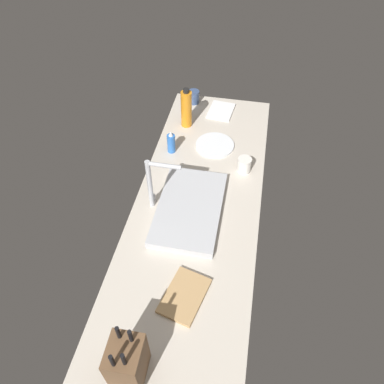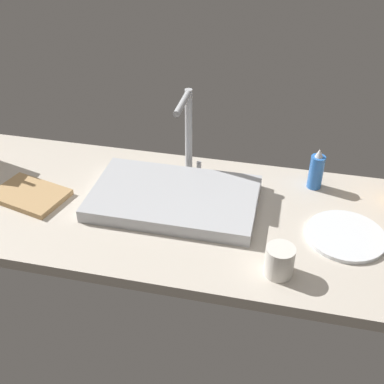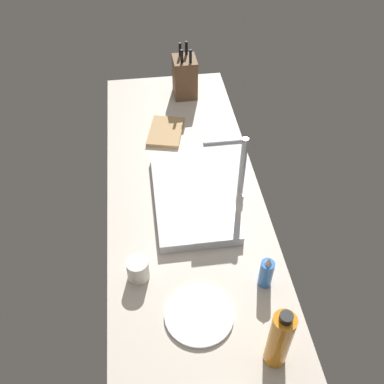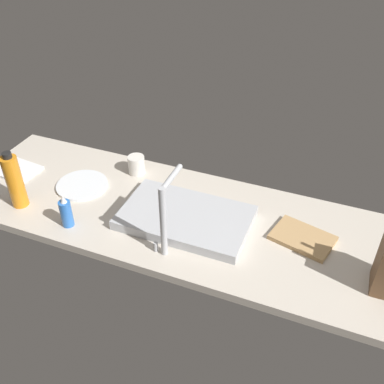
{
  "view_description": "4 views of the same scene",
  "coord_description": "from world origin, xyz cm",
  "views": [
    {
      "loc": [
        -115.7,
        -20.14,
        143.72
      ],
      "look_at": [
        2.96,
        2.75,
        11.58
      ],
      "focal_mm": 34.37,
      "sensor_mm": 36.0,
      "label": 1
    },
    {
      "loc": [
        29.43,
        -113.97,
        93.79
      ],
      "look_at": [
        3.32,
        2.19,
        9.22
      ],
      "focal_mm": 45.6,
      "sensor_mm": 36.0,
      "label": 2
    },
    {
      "loc": [
        118.24,
        -13.7,
        131.71
      ],
      "look_at": [
        -1.57,
        2.44,
        9.09
      ],
      "focal_mm": 40.97,
      "sensor_mm": 36.0,
      "label": 3
    },
    {
      "loc": [
        -54.18,
        124.79,
        118.45
      ],
      "look_at": [
        -2.46,
        -4.18,
        13.22
      ],
      "focal_mm": 41.21,
      "sensor_mm": 36.0,
      "label": 4
    }
  ],
  "objects": [
    {
      "name": "water_bottle",
      "position": [
        65.36,
        18.21,
        15.33
      ],
      "size": [
        6.64,
        6.64,
        25.15
      ],
      "color": "orange",
      "rests_on": "countertop_slab"
    },
    {
      "name": "knife_block",
      "position": [
        -79.23,
        9.19,
        13.98
      ],
      "size": [
        13.32,
        11.78,
        27.28
      ],
      "rotation": [
        0.0,
        0.0,
        0.02
      ],
      "color": "brown",
      "rests_on": "countertop_slab"
    },
    {
      "name": "dinner_plate",
      "position": [
        48.77,
        -2.04,
        4.1
      ],
      "size": [
        22.42,
        22.42,
        1.2
      ],
      "primitive_type": "cylinder",
      "color": "white",
      "rests_on": "countertop_slab"
    },
    {
      "name": "dish_towel",
      "position": [
        83.29,
        -0.91,
        4.1
      ],
      "size": [
        20.79,
        17.03,
        1.2
      ],
      "primitive_type": "cube",
      "rotation": [
        0.0,
        0.0,
        -0.11
      ],
      "color": "white",
      "rests_on": "countertop_slab"
    },
    {
      "name": "countertop_slab",
      "position": [
        0.0,
        0.0,
        1.75
      ],
      "size": [
        197.04,
        62.73,
        3.5
      ],
      "primitive_type": "cube",
      "color": "beige",
      "rests_on": "ground"
    },
    {
      "name": "faucet",
      "position": [
        -2.09,
        20.06,
        21.29
      ],
      "size": [
        5.5,
        16.59,
        29.65
      ],
      "color": "#B7BABF",
      "rests_on": "countertop_slab"
    },
    {
      "name": "coffee_mug",
      "position": [
        90.06,
        18.43,
        7.72
      ],
      "size": [
        7.4,
        7.4,
        8.44
      ],
      "primitive_type": "cylinder",
      "color": "#384C75",
      "rests_on": "countertop_slab"
    },
    {
      "name": "cutting_board",
      "position": [
        -47.59,
        -3.89,
        4.4
      ],
      "size": [
        25.29,
        20.08,
        1.8
      ],
      "primitive_type": "cube",
      "rotation": [
        0.0,
        0.0,
        -0.25
      ],
      "color": "tan",
      "rests_on": "countertop_slab"
    },
    {
      "name": "sink_basin",
      "position": [
        -2.51,
        2.93,
        5.52
      ],
      "size": [
        50.76,
        30.72,
        4.04
      ],
      "primitive_type": "cube",
      "color": "#B7BABF",
      "rests_on": "countertop_slab"
    },
    {
      "name": "ceramic_cup",
      "position": [
        31.25,
        -20.48,
        7.74
      ],
      "size": [
        7.56,
        7.56,
        8.48
      ],
      "primitive_type": "cylinder",
      "color": "silver",
      "rests_on": "countertop_slab"
    },
    {
      "name": "soap_bottle",
      "position": [
        39.49,
        21.77,
        9.63
      ],
      "size": [
        4.63,
        4.63,
        14.08
      ],
      "color": "blue",
      "rests_on": "countertop_slab"
    }
  ]
}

